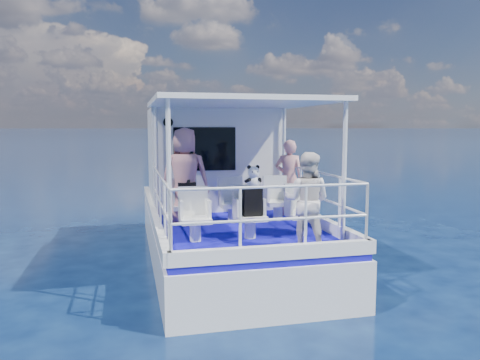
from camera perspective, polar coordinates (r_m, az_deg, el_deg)
The scene contains 20 objects.
ground at distance 8.97m, azimuth -0.59°, elevation -11.07°, with size 2000.00×2000.00×0.00m, color #071537.
hull at distance 9.91m, azimuth -1.90°, elevation -9.37°, with size 3.00×7.00×1.60m, color white.
deck at distance 9.71m, azimuth -1.92°, elevation -4.54°, with size 2.90×6.90×0.10m, color #100A93.
cabin at distance 10.83m, azimuth -3.32°, elevation 2.73°, with size 2.85×2.00×2.20m, color white.
canopy at distance 8.37m, azimuth -0.31°, elevation 9.46°, with size 3.00×3.20×0.08m, color white.
canopy_posts at distance 8.34m, azimuth -0.23°, elevation 1.63°, with size 2.77×2.97×2.20m.
railings at distance 8.10m, azimuth 0.30°, elevation -2.79°, with size 2.84×3.59×1.00m, color white, non-canonical shape.
seat_port_fwd at distance 8.75m, azimuth -6.67°, elevation -4.21°, with size 0.48×0.46×0.38m, color silver.
seat_center_fwd at distance 8.89m, azimuth -0.89°, elevation -3.98°, with size 0.48×0.46×0.38m, color silver.
seat_stbd_fwd at distance 9.13m, azimuth 4.64°, elevation -3.73°, with size 0.48×0.46×0.38m, color silver.
seat_port_aft at distance 7.48m, azimuth -5.47°, elevation -6.01°, with size 0.48×0.46×0.38m, color silver.
seat_center_aft at distance 7.66m, azimuth 1.24°, elevation -5.70°, with size 0.48×0.46×0.38m, color silver.
seat_stbd_aft at distance 7.93m, azimuth 7.58°, elevation -5.33°, with size 0.48×0.46×0.38m, color silver.
passenger_port_fwd at distance 8.68m, azimuth -6.71°, elevation 0.45°, with size 0.67×0.48×1.80m, color tan.
passenger_stbd_fwd at distance 9.51m, azimuth 5.99°, elevation 0.23°, with size 0.57×0.37×1.55m, color pink.
passenger_stbd_aft at distance 6.98m, azimuth 8.16°, elevation -2.52°, with size 0.70×0.55×1.44m, color silver.
backpack_port at distance 8.60m, azimuth -6.49°, elevation -1.69°, with size 0.32×0.18×0.42m, color black.
backpack_center at distance 7.53m, azimuth 1.53°, elevation -2.70°, with size 0.30×0.17×0.45m, color black.
compact_camera at distance 8.55m, azimuth -6.45°, elevation -0.13°, with size 0.09×0.06×0.06m, color black.
panda at distance 7.49m, azimuth 1.63°, elevation 0.41°, with size 0.24×0.20×0.37m, color white, non-canonical shape.
Camera 1 is at (-1.91, -8.34, 2.70)m, focal length 35.00 mm.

